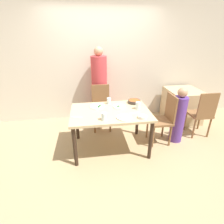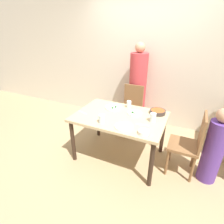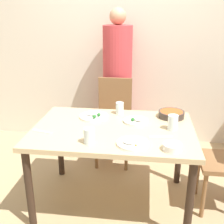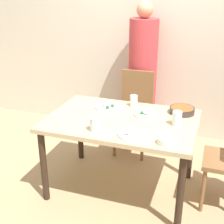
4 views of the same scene
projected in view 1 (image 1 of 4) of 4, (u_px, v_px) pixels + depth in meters
The scene contains 19 objects.
ground_plane at pixel (111, 147), 3.27m from camera, with size 10.00×10.00×0.00m, color tan.
wall_back at pixel (102, 62), 3.97m from camera, with size 10.00×0.06×2.70m.
dining_table at pixel (110, 116), 2.99m from camera, with size 1.34×0.91×0.74m.
chair_adult_spot at pixel (101, 106), 3.76m from camera, with size 0.40×0.40×0.95m.
chair_child_spot at pixel (164, 118), 3.24m from camera, with size 0.40×0.40×0.95m.
person_adult at pixel (100, 89), 3.95m from camera, with size 0.34×0.34×1.70m.
person_child at pixel (178, 117), 3.29m from camera, with size 0.25×0.25×1.08m.
bowl_curry at pixel (134, 101), 3.29m from camera, with size 0.23×0.23×0.06m.
plate_rice_adult at pixel (119, 106), 3.11m from camera, with size 0.22×0.22×0.05m.
plate_rice_child at pixel (124, 117), 2.72m from camera, with size 0.24×0.24×0.04m.
plate_noodles at pixel (97, 106), 3.12m from camera, with size 0.26×0.26×0.05m.
bowl_rice_small at pixel (143, 117), 2.70m from camera, with size 0.14×0.14×0.05m.
glass_water_tall at pixel (109, 101), 3.24m from camera, with size 0.07×0.07×0.11m.
glass_water_short at pixel (138, 106), 3.02m from camera, with size 0.08×0.08×0.13m.
glass_water_center at pixel (104, 116), 2.64m from camera, with size 0.08×0.08×0.12m.
fork_steel at pixel (135, 113), 2.89m from camera, with size 0.18×0.05×0.01m.
spoon_steel at pixel (77, 117), 2.74m from camera, with size 0.18×0.07×0.01m.
background_table at pixel (182, 105), 4.16m from camera, with size 0.73×0.79×0.75m.
chair_background at pixel (202, 113), 3.44m from camera, with size 0.40×0.40×0.95m.
Camera 1 is at (-0.36, -2.67, 1.96)m, focal length 28.00 mm.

